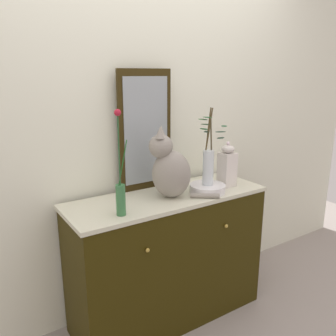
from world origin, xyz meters
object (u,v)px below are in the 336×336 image
(vase_slim_green, at_px, (120,190))
(jar_lidded_porcelain, at_px, (227,166))
(bowl_porcelain, at_px, (207,188))
(vase_glass_clear, at_px, (208,162))
(cat_sitting, at_px, (169,168))
(mirror_leaning, at_px, (145,131))
(sideboard, at_px, (168,257))

(vase_slim_green, distance_m, jar_lidded_porcelain, 0.84)
(vase_slim_green, xyz_separation_m, bowl_porcelain, (0.64, 0.04, -0.11))
(vase_slim_green, relative_size, vase_glass_clear, 1.17)
(cat_sitting, bearing_deg, mirror_leaning, 97.27)
(sideboard, relative_size, vase_glass_clear, 2.66)
(bowl_porcelain, bearing_deg, jar_lidded_porcelain, 10.65)
(sideboard, relative_size, mirror_leaning, 1.69)
(sideboard, xyz_separation_m, jar_lidded_porcelain, (0.45, -0.05, 0.58))
(sideboard, relative_size, vase_slim_green, 2.28)
(vase_slim_green, relative_size, bowl_porcelain, 2.47)
(cat_sitting, bearing_deg, sideboard, 72.91)
(cat_sitting, height_order, vase_glass_clear, vase_glass_clear)
(cat_sitting, height_order, jar_lidded_porcelain, cat_sitting)
(sideboard, distance_m, vase_slim_green, 0.71)
(vase_slim_green, height_order, bowl_porcelain, vase_slim_green)
(cat_sitting, xyz_separation_m, vase_glass_clear, (0.26, -0.06, 0.01))
(mirror_leaning, height_order, vase_glass_clear, mirror_leaning)
(vase_slim_green, distance_m, vase_glass_clear, 0.64)
(bowl_porcelain, xyz_separation_m, jar_lidded_porcelain, (0.20, 0.04, 0.11))
(sideboard, relative_size, bowl_porcelain, 5.63)
(vase_glass_clear, xyz_separation_m, jar_lidded_porcelain, (0.20, 0.04, -0.06))
(bowl_porcelain, xyz_separation_m, vase_glass_clear, (0.00, 0.00, 0.17))
(bowl_porcelain, relative_size, jar_lidded_porcelain, 0.75)
(bowl_porcelain, bearing_deg, mirror_leaning, 134.14)
(sideboard, distance_m, jar_lidded_porcelain, 0.73)
(cat_sitting, distance_m, vase_slim_green, 0.39)
(mirror_leaning, distance_m, bowl_porcelain, 0.55)
(sideboard, xyz_separation_m, mirror_leaning, (-0.04, 0.21, 0.83))
(jar_lidded_porcelain, bearing_deg, cat_sitting, 177.30)
(cat_sitting, height_order, bowl_porcelain, cat_sitting)
(mirror_leaning, height_order, cat_sitting, mirror_leaning)
(jar_lidded_porcelain, bearing_deg, vase_slim_green, -174.83)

